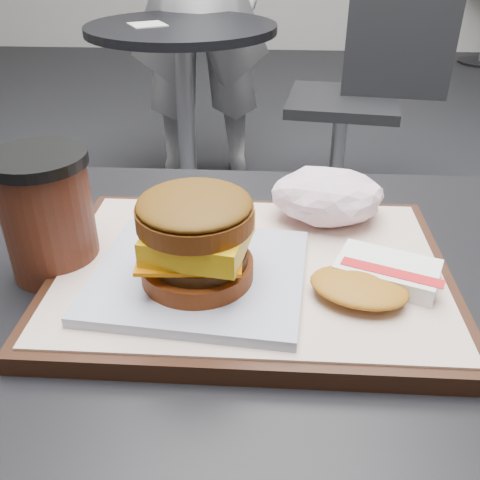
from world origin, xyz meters
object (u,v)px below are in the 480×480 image
crumpled_wrapper (328,196)px  coffee_cup (47,212)px  serving_tray (251,272)px  neighbor_table (184,79)px  neighbor_chair (361,89)px  hash_brown (375,278)px  breakfast_sandwich (197,247)px  customer_table (272,435)px

crumpled_wrapper → coffee_cup: bearing=-161.8°
serving_tray → coffee_cup: (-0.20, 0.01, 0.06)m
neighbor_table → coffee_cup: bearing=-85.5°
serving_tray → neighbor_chair: size_ratio=0.43×
serving_tray → neighbor_table: size_ratio=0.51×
hash_brown → crumpled_wrapper: crumpled_wrapper is taller
breakfast_sandwich → neighbor_table: (-0.28, 1.65, -0.28)m
customer_table → coffee_cup: coffee_cup is taller
crumpled_wrapper → breakfast_sandwich: bearing=-133.1°
crumpled_wrapper → customer_table: bearing=-112.0°
customer_table → serving_tray: serving_tray is taller
breakfast_sandwich → hash_brown: 0.16m
coffee_cup → neighbor_table: size_ratio=0.17×
hash_brown → serving_tray: bearing=163.8°
customer_table → crumpled_wrapper: crumpled_wrapper is taller
coffee_cup → hash_brown: bearing=-7.4°
coffee_cup → customer_table: bearing=-10.2°
breakfast_sandwich → hash_brown: breakfast_sandwich is taller
breakfast_sandwich → neighbor_table: size_ratio=0.27×
breakfast_sandwich → neighbor_table: bearing=99.5°
serving_tray → coffee_cup: coffee_cup is taller
hash_brown → neighbor_table: bearing=104.8°
breakfast_sandwich → customer_table: bearing=2.8°
breakfast_sandwich → crumpled_wrapper: bearing=46.9°
breakfast_sandwich → crumpled_wrapper: 0.18m
hash_brown → crumpled_wrapper: bearing=104.0°
neighbor_chair → coffee_cup: bearing=-108.5°
neighbor_table → serving_tray: bearing=-78.7°
breakfast_sandwich → serving_tray: bearing=38.0°
customer_table → coffee_cup: bearing=169.8°
customer_table → breakfast_sandwich: size_ratio=3.90×
crumpled_wrapper → neighbor_chair: (0.28, 1.57, -0.31)m
neighbor_table → neighbor_chair: neighbor_chair is taller
crumpled_wrapper → neighbor_table: 1.59m
breakfast_sandwich → coffee_cup: bearing=163.8°
customer_table → hash_brown: bearing=-0.1°
customer_table → crumpled_wrapper: bearing=68.0°
breakfast_sandwich → neighbor_chair: breakfast_sandwich is taller
serving_tray → coffee_cup: bearing=177.8°
serving_tray → breakfast_sandwich: size_ratio=1.85×
customer_table → crumpled_wrapper: (0.05, 0.13, 0.23)m
crumpled_wrapper → coffee_cup: coffee_cup is taller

